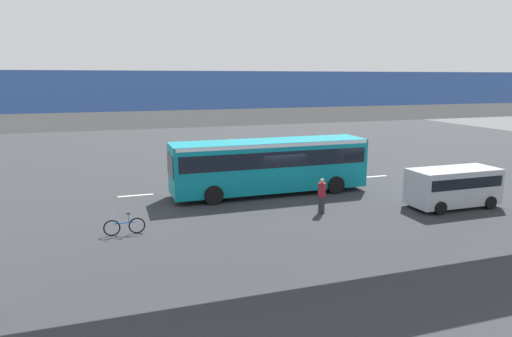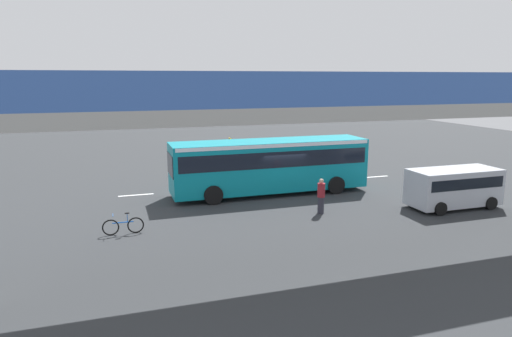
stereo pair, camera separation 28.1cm
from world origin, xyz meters
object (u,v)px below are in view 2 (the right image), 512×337
at_px(city_bus, 270,162).
at_px(traffic_sign, 230,152).
at_px(parked_van, 454,185).
at_px(pedestrian, 321,196).
at_px(bicycle_blue, 123,226).

bearing_deg(city_bus, traffic_sign, -73.84).
height_order(parked_van, pedestrian, parked_van).
xyz_separation_m(bicycle_blue, pedestrian, (-9.57, -0.17, 0.51)).
bearing_deg(bicycle_blue, traffic_sign, -128.49).
distance_m(bicycle_blue, traffic_sign, 11.65).
xyz_separation_m(bicycle_blue, traffic_sign, (-7.19, -9.04, 1.52)).
height_order(city_bus, traffic_sign, city_bus).
height_order(city_bus, parked_van, city_bus).
xyz_separation_m(parked_van, pedestrian, (7.09, -1.15, -0.30)).
height_order(bicycle_blue, traffic_sign, traffic_sign).
bearing_deg(bicycle_blue, parked_van, 176.62).
relative_size(city_bus, parked_van, 2.40).
bearing_deg(bicycle_blue, pedestrian, -179.00).
distance_m(parked_van, traffic_sign, 13.80).
bearing_deg(traffic_sign, parked_van, 133.35).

